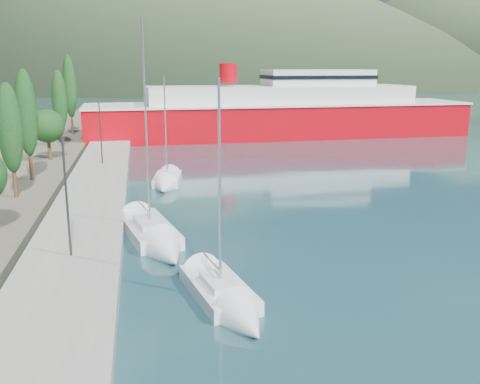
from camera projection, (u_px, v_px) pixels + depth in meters
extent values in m
plane|color=#1E444A|center=(160.00, 109.00, 131.44)|extent=(1400.00, 1400.00, 0.00)
cube|color=gray|center=(92.00, 201.00, 39.84)|extent=(5.00, 88.00, 0.80)
cone|color=gray|center=(203.00, 0.00, 660.69)|extent=(760.00, 760.00, 180.00)
cone|color=#374E2F|center=(196.00, 0.00, 393.19)|extent=(480.00, 480.00, 115.00)
cone|color=#374E2F|center=(479.00, 20.00, 416.91)|extent=(420.00, 420.00, 90.00)
cylinder|color=#47301E|center=(15.00, 185.00, 39.66)|extent=(0.30, 0.30, 1.86)
ellipsoid|color=#163E16|center=(10.00, 128.00, 38.69)|extent=(1.80, 1.80, 6.59)
cylinder|color=#47301E|center=(31.00, 168.00, 45.76)|extent=(0.30, 0.30, 2.06)
ellipsoid|color=#163E16|center=(26.00, 113.00, 44.69)|extent=(1.80, 1.80, 7.29)
cylinder|color=#47301E|center=(49.00, 150.00, 55.41)|extent=(0.36, 0.36, 2.14)
sphere|color=#163E16|center=(48.00, 126.00, 54.85)|extent=(3.43, 3.43, 3.43)
cylinder|color=#47301E|center=(62.00, 138.00, 65.06)|extent=(0.30, 0.30, 1.99)
ellipsoid|color=#163E16|center=(59.00, 100.00, 64.02)|extent=(1.80, 1.80, 7.07)
cylinder|color=#47301E|center=(72.00, 126.00, 75.46)|extent=(0.30, 0.30, 2.44)
ellipsoid|color=#163E16|center=(69.00, 86.00, 74.18)|extent=(1.80, 1.80, 8.65)
cylinder|color=#2D2D33|center=(67.00, 198.00, 26.64)|extent=(0.12, 0.12, 6.00)
cube|color=#2D2D33|center=(63.00, 138.00, 26.19)|extent=(0.15, 0.50, 0.12)
cylinder|color=#2D2D33|center=(101.00, 133.00, 52.34)|extent=(0.12, 0.12, 6.00)
cube|color=#2D2D33|center=(99.00, 102.00, 51.88)|extent=(0.15, 0.50, 0.12)
cube|color=silver|center=(218.00, 291.00, 24.36)|extent=(3.18, 5.71, 0.86)
cube|color=silver|center=(221.00, 282.00, 23.90)|extent=(1.70, 2.37, 0.34)
cylinder|color=silver|center=(220.00, 186.00, 22.89)|extent=(0.12, 0.12, 9.11)
cone|color=silver|center=(247.00, 324.00, 21.24)|extent=(2.64, 2.89, 2.20)
cube|color=silver|center=(149.00, 231.00, 33.03)|extent=(3.96, 7.42, 0.99)
cube|color=silver|center=(150.00, 223.00, 32.46)|extent=(2.08, 3.07, 0.39)
cylinder|color=silver|center=(146.00, 126.00, 31.10)|extent=(0.12, 0.12, 12.15)
cone|color=silver|center=(168.00, 254.00, 28.99)|extent=(3.17, 3.75, 2.54)
cube|color=silver|center=(168.00, 180.00, 47.98)|extent=(2.97, 5.38, 0.87)
cube|color=silver|center=(167.00, 175.00, 47.51)|extent=(1.63, 2.22, 0.34)
cylinder|color=silver|center=(166.00, 127.00, 46.54)|extent=(0.12, 0.12, 8.74)
cone|color=silver|center=(164.00, 188.00, 44.80)|extent=(2.56, 2.69, 2.23)
cube|color=#B2030D|center=(279.00, 122.00, 79.29)|extent=(56.13, 13.40, 5.39)
cube|color=silver|center=(279.00, 104.00, 78.67)|extent=(56.53, 13.75, 0.29)
cube|color=silver|center=(280.00, 96.00, 78.40)|extent=(38.79, 10.86, 2.89)
cube|color=silver|center=(317.00, 78.00, 79.04)|extent=(15.85, 7.67, 2.31)
cylinder|color=#B2030D|center=(228.00, 73.00, 76.01)|extent=(2.50, 2.50, 2.69)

